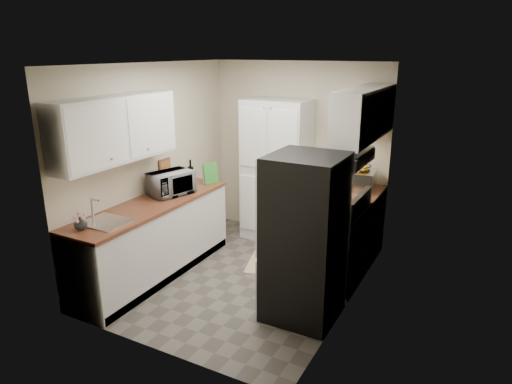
% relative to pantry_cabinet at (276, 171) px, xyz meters
% --- Properties ---
extents(ground, '(3.20, 3.20, 0.00)m').
position_rel_pantry_cabinet_xyz_m(ground, '(0.20, -1.32, -1.00)').
color(ground, '#56514C').
rests_on(ground, ground).
extents(room_shell, '(2.64, 3.24, 2.52)m').
position_rel_pantry_cabinet_xyz_m(room_shell, '(0.18, -1.32, 0.63)').
color(room_shell, beige).
rests_on(room_shell, ground).
extents(pantry_cabinet, '(0.90, 0.55, 2.00)m').
position_rel_pantry_cabinet_xyz_m(pantry_cabinet, '(0.00, 0.00, 0.00)').
color(pantry_cabinet, silver).
rests_on(pantry_cabinet, ground).
extents(base_cabinet_left, '(0.60, 2.30, 0.88)m').
position_rel_pantry_cabinet_xyz_m(base_cabinet_left, '(-0.79, -1.75, -0.56)').
color(base_cabinet_left, silver).
rests_on(base_cabinet_left, ground).
extents(countertop_left, '(0.63, 2.33, 0.04)m').
position_rel_pantry_cabinet_xyz_m(countertop_left, '(-0.79, -1.75, -0.10)').
color(countertop_left, brown).
rests_on(countertop_left, base_cabinet_left).
extents(base_cabinet_right, '(0.60, 0.80, 0.88)m').
position_rel_pantry_cabinet_xyz_m(base_cabinet_right, '(1.19, -0.12, -0.56)').
color(base_cabinet_right, silver).
rests_on(base_cabinet_right, ground).
extents(countertop_right, '(0.63, 0.83, 0.04)m').
position_rel_pantry_cabinet_xyz_m(countertop_right, '(1.19, -0.12, -0.10)').
color(countertop_right, brown).
rests_on(countertop_right, base_cabinet_right).
extents(electric_range, '(0.71, 0.78, 1.13)m').
position_rel_pantry_cabinet_xyz_m(electric_range, '(1.17, -0.93, -0.52)').
color(electric_range, '#B7B7BC').
rests_on(electric_range, ground).
extents(refrigerator, '(0.70, 0.72, 1.70)m').
position_rel_pantry_cabinet_xyz_m(refrigerator, '(1.14, -1.73, -0.15)').
color(refrigerator, '#B7B7BC').
rests_on(refrigerator, ground).
extents(microwave, '(0.49, 0.60, 0.29)m').
position_rel_pantry_cabinet_xyz_m(microwave, '(-0.79, -1.36, 0.06)').
color(microwave, '#ABACAF').
rests_on(microwave, countertop_left).
extents(wine_bottle, '(0.08, 0.08, 0.31)m').
position_rel_pantry_cabinet_xyz_m(wine_bottle, '(-0.82, -0.91, 0.08)').
color(wine_bottle, black).
rests_on(wine_bottle, countertop_left).
extents(flower_vase, '(0.15, 0.15, 0.14)m').
position_rel_pantry_cabinet_xyz_m(flower_vase, '(-0.87, -2.72, -0.01)').
color(flower_vase, silver).
rests_on(flower_vase, countertop_left).
extents(cutting_board, '(0.09, 0.22, 0.28)m').
position_rel_pantry_cabinet_xyz_m(cutting_board, '(-0.62, -0.73, 0.06)').
color(cutting_board, '#33832E').
rests_on(cutting_board, countertop_left).
extents(toaster_oven, '(0.37, 0.45, 0.25)m').
position_rel_pantry_cabinet_xyz_m(toaster_oven, '(1.23, -0.05, 0.04)').
color(toaster_oven, '#B2B1B6').
rests_on(toaster_oven, countertop_right).
extents(fruit_basket, '(0.28, 0.28, 0.11)m').
position_rel_pantry_cabinet_xyz_m(fruit_basket, '(1.21, -0.04, 0.22)').
color(fruit_basket, '#FDA105').
rests_on(fruit_basket, toaster_oven).
extents(kitchen_mat, '(0.60, 0.78, 0.01)m').
position_rel_pantry_cabinet_xyz_m(kitchen_mat, '(0.27, -0.85, -0.99)').
color(kitchen_mat, '#D2BD8C').
rests_on(kitchen_mat, ground).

